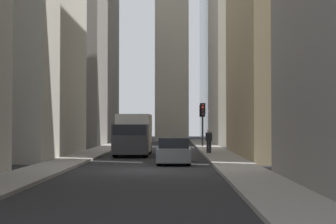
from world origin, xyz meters
TOP-DOWN VIEW (x-y plane):
  - ground_plane at (0.00, 0.00)m, footprint 135.00×135.00m
  - sidewalk_right at (0.00, 4.50)m, footprint 90.00×2.20m
  - sidewalk_left at (0.00, -4.50)m, footprint 90.00×2.20m
  - building_right_far at (30.49, 10.60)m, footprint 17.64×10.00m
  - delivery_truck at (11.11, 1.40)m, footprint 6.46×2.25m
  - hatchback_grey at (3.90, -1.40)m, footprint 4.30×1.78m
  - traffic_light_midblock at (23.93, -4.10)m, footprint 0.43×0.52m
  - traffic_light_far_junction at (22.90, -3.99)m, footprint 0.43×0.52m
  - pedestrian at (11.78, -3.84)m, footprint 0.26×0.44m

SIDE VIEW (x-z plane):
  - ground_plane at x=0.00m, z-range 0.00..0.00m
  - sidewalk_right at x=0.00m, z-range 0.00..0.14m
  - sidewalk_left at x=0.00m, z-range 0.00..0.14m
  - hatchback_grey at x=3.90m, z-range -0.04..1.37m
  - pedestrian at x=11.78m, z-range 0.22..1.91m
  - delivery_truck at x=11.11m, z-range 0.04..2.88m
  - traffic_light_far_junction at x=22.90m, z-range 1.03..4.85m
  - traffic_light_midblock at x=23.93m, z-range 1.09..5.13m
  - building_right_far at x=30.49m, z-range 0.00..29.81m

